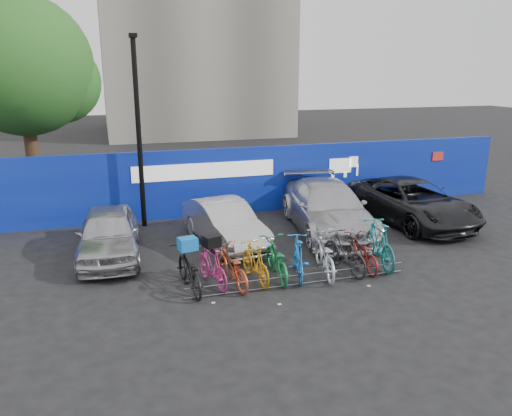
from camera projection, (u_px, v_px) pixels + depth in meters
name	position (u px, v px, depth m)	size (l,w,h in m)	color
ground	(291.00, 276.00, 12.64)	(100.00, 100.00, 0.00)	black
hoarding	(232.00, 181.00, 17.85)	(22.00, 0.18, 2.40)	#0A1895
tree	(29.00, 69.00, 18.66)	(5.40, 5.20, 7.80)	#382314
lamppost	(138.00, 128.00, 15.85)	(0.25, 0.50, 6.11)	black
bike_rack	(300.00, 279.00, 12.04)	(5.60, 0.03, 0.30)	#595B60
car_0	(109.00, 233.00, 13.78)	(1.62, 4.04, 1.38)	#A2A2A7
car_1	(225.00, 223.00, 14.80)	(1.38, 3.95, 1.30)	#A1A1A6
car_2	(327.00, 208.00, 15.95)	(2.19, 5.39, 1.56)	#B5B4BA
car_3	(411.00, 202.00, 16.94)	(2.41, 5.22, 1.45)	black
bike_0	(189.00, 270.00, 11.74)	(0.66, 1.91, 1.00)	black
bike_1	(212.00, 266.00, 12.00)	(0.47, 1.65, 0.99)	#C53280
bike_2	(231.00, 267.00, 12.01)	(0.63, 1.81, 0.95)	#AE401F
bike_3	(255.00, 262.00, 12.21)	(0.47, 1.66, 1.00)	orange
bike_4	(276.00, 259.00, 12.43)	(0.65, 1.87, 0.98)	#117437
bike_5	(298.00, 257.00, 12.47)	(0.50, 1.76, 1.06)	blue
bike_6	(324.00, 255.00, 12.64)	(0.69, 1.99, 1.04)	#B2B6BA
bike_7	(345.00, 252.00, 12.77)	(0.51, 1.79, 1.08)	#28282A
bike_8	(362.00, 252.00, 13.02)	(0.59, 1.70, 0.90)	maroon
bike_9	(379.00, 243.00, 13.21)	(0.58, 2.04, 1.23)	#157377
cargo_crate	(188.00, 244.00, 11.57)	(0.42, 0.32, 0.30)	blue
cargo_topcase	(211.00, 241.00, 11.83)	(0.37, 0.33, 0.28)	black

